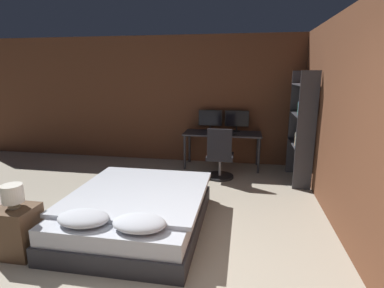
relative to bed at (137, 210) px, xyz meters
The scene contains 12 objects.
wall_back 3.34m from the bed, 80.20° to the left, with size 12.00×0.06×2.70m.
wall_side_right 2.74m from the bed, ahead, with size 0.06×12.00×2.70m.
bed is the anchor object (origin of this frame).
nightstand 1.32m from the bed, 144.27° to the right, with size 0.40×0.37×0.54m.
bedside_lamp 1.40m from the bed, 144.27° to the right, with size 0.21×0.21×0.26m.
desk 2.87m from the bed, 72.28° to the left, with size 1.57×0.64×0.74m.
monitor_left 3.08m from the bed, 78.66° to the left, with size 0.50×0.16×0.44m.
monitor_right 3.23m from the bed, 68.65° to the left, with size 0.50×0.16×0.44m.
keyboard 2.69m from the bed, 70.87° to the left, with size 0.36×0.13×0.02m.
computer_mouse 2.79m from the bed, 65.54° to the left, with size 0.07×0.05×0.04m.
office_chair 2.20m from the bed, 66.41° to the left, with size 0.52×0.52×0.97m.
bookshelf 3.19m from the bed, 41.85° to the left, with size 0.30×0.93×1.97m.
Camera 1 is at (0.75, -2.00, 1.93)m, focal length 28.00 mm.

